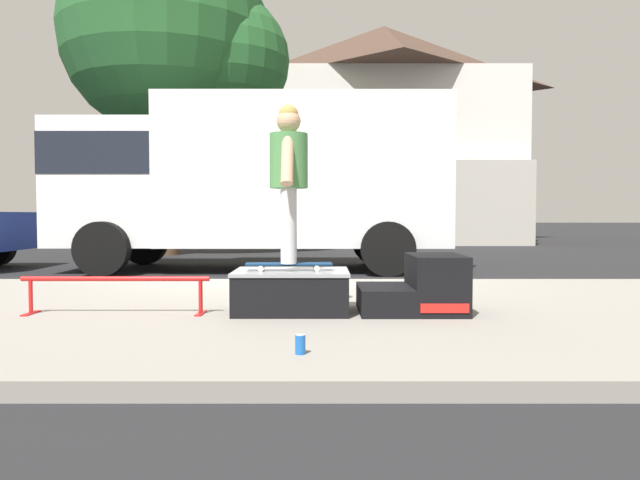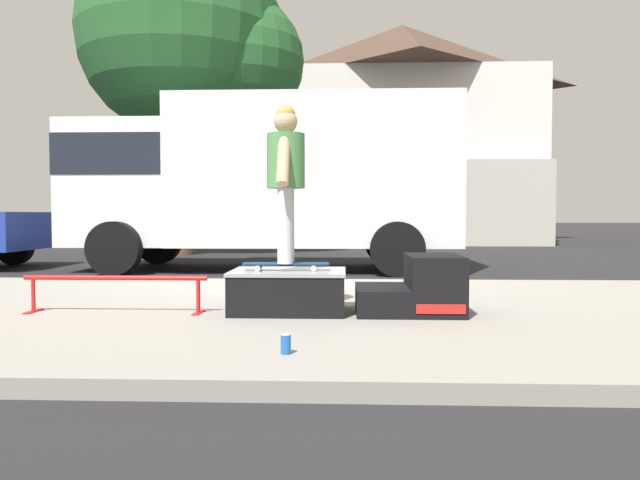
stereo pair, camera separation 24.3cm
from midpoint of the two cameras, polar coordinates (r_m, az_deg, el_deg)
name	(u,v)px [view 2 (the right image)]	position (r m, az deg, el deg)	size (l,w,h in m)	color
ground_plane	(282,283)	(8.67, -2.92, -4.21)	(140.00, 140.00, 0.00)	black
sidewalk_slab	(249,313)	(5.71, -5.70, -7.08)	(50.00, 5.00, 0.12)	gray
skate_box	(289,289)	(5.38, -1.76, -4.82)	(1.04, 0.76, 0.38)	black
kicker_ramp	(418,289)	(5.42, 10.74, -4.67)	(0.94, 0.78, 0.52)	black
grind_rail	(115,284)	(5.60, -18.09, -4.09)	(1.68, 0.28, 0.34)	red
skateboard	(286,264)	(5.33, -2.01, -2.37)	(0.79, 0.24, 0.07)	navy
skater_kid	(286,170)	(5.33, -2.02, 6.76)	(0.35, 0.73, 1.42)	silver
soda_can	(286,344)	(3.79, -1.47, -10.07)	(0.07, 0.07, 0.13)	#1959B2
box_truck	(263,177)	(10.89, -4.95, 6.09)	(6.91, 2.63, 3.05)	silver
street_tree_main	(194,43)	(15.88, -11.69, 18.21)	(5.65, 5.14, 8.07)	brown
house_behind	(402,132)	(23.54, 8.26, 10.31)	(9.54, 8.22, 8.40)	silver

